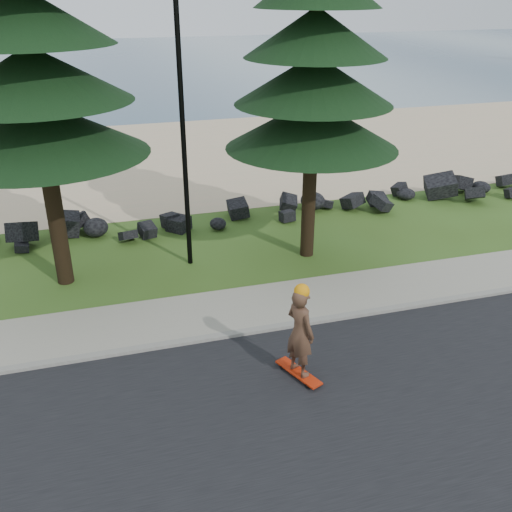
{
  "coord_description": "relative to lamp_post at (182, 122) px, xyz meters",
  "views": [
    {
      "loc": [
        -2.3,
        -11.78,
        7.45
      ],
      "look_at": [
        1.09,
        0.0,
        1.55
      ],
      "focal_mm": 40.0,
      "sensor_mm": 36.0,
      "label": 1
    }
  ],
  "objects": [
    {
      "name": "ground",
      "position": [
        0.0,
        -3.2,
        -4.13
      ],
      "size": [
        160.0,
        160.0,
        0.0
      ],
      "primitive_type": "plane",
      "color": "#375119",
      "rests_on": "ground"
    },
    {
      "name": "road",
      "position": [
        0.0,
        -7.7,
        -4.12
      ],
      "size": [
        160.0,
        7.0,
        0.02
      ],
      "primitive_type": "cube",
      "color": "black",
      "rests_on": "ground"
    },
    {
      "name": "kerb",
      "position": [
        0.0,
        -4.1,
        -4.08
      ],
      "size": [
        160.0,
        0.2,
        0.1
      ],
      "primitive_type": "cube",
      "color": "gray",
      "rests_on": "ground"
    },
    {
      "name": "sidewalk",
      "position": [
        0.0,
        -3.0,
        -4.09
      ],
      "size": [
        160.0,
        2.0,
        0.08
      ],
      "primitive_type": "cube",
      "color": "#9F9A85",
      "rests_on": "ground"
    },
    {
      "name": "beach_sand",
      "position": [
        0.0,
        11.3,
        -4.13
      ],
      "size": [
        160.0,
        15.0,
        0.01
      ],
      "primitive_type": "cube",
      "color": "#D8B590",
      "rests_on": "ground"
    },
    {
      "name": "ocean",
      "position": [
        0.0,
        47.8,
        -4.13
      ],
      "size": [
        160.0,
        58.0,
        0.01
      ],
      "primitive_type": "cube",
      "color": "#3A576F",
      "rests_on": "ground"
    },
    {
      "name": "seawall_boulders",
      "position": [
        0.0,
        2.4,
        -4.13
      ],
      "size": [
        60.0,
        2.4,
        1.1
      ],
      "primitive_type": null,
      "color": "black",
      "rests_on": "ground"
    },
    {
      "name": "lamp_post",
      "position": [
        0.0,
        0.0,
        0.0
      ],
      "size": [
        0.25,
        0.14,
        8.14
      ],
      "color": "black",
      "rests_on": "ground"
    },
    {
      "name": "skateboarder",
      "position": [
        1.22,
        -5.95,
        -3.04
      ],
      "size": [
        0.71,
        1.19,
        2.18
      ],
      "rotation": [
        0.0,
        0.0,
        1.96
      ],
      "color": "#B9250A",
      "rests_on": "ground"
    }
  ]
}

